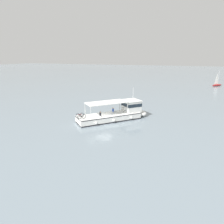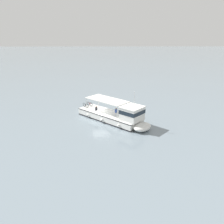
# 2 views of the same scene
# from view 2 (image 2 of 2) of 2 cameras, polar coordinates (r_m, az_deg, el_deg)

# --- Properties ---
(ground_plane) EXTENTS (400.00, 400.00, 0.00)m
(ground_plane) POSITION_cam_2_polar(r_m,az_deg,el_deg) (35.26, -2.92, -1.77)
(ground_plane) COLOR gray
(ferry_main) EXTENTS (11.45, 10.88, 5.32)m
(ferry_main) POSITION_cam_2_polar(r_m,az_deg,el_deg) (33.59, 1.29, -1.01)
(ferry_main) COLOR white
(ferry_main) RESTS_ON ground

